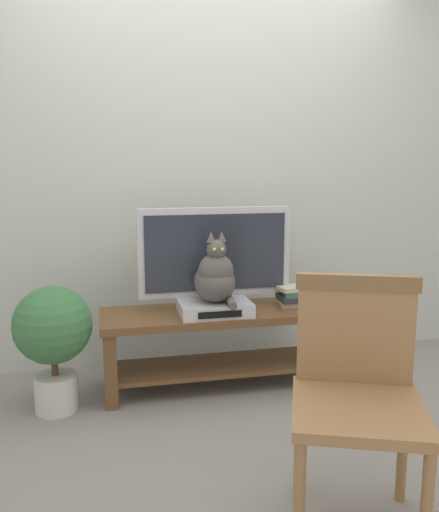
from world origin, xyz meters
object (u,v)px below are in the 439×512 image
object	(u,v)px
tv	(215,255)
cat	(215,277)
book_stack	(295,296)
media_box	(215,308)
wooden_chair	(357,381)
tv_stand	(218,333)
potted_plant	(53,334)

from	to	relation	value
tv	cat	world-z (taller)	tv
book_stack	media_box	bearing A→B (deg)	-171.67
media_box	cat	size ratio (longest dim) A/B	0.99
cat	book_stack	size ratio (longest dim) A/B	1.83
media_box	book_stack	xyz separation A→B (m)	(0.51, 0.08, 0.02)
book_stack	wooden_chair	bearing A→B (deg)	-100.64
tv_stand	wooden_chair	world-z (taller)	wooden_chair
tv_stand	media_box	xyz separation A→B (m)	(-0.03, -0.07, 0.18)
media_box	wooden_chair	world-z (taller)	wooden_chair
tv	media_box	xyz separation A→B (m)	(-0.03, -0.14, -0.28)
media_box	cat	bearing A→B (deg)	-85.09
tv	potted_plant	world-z (taller)	tv
wooden_chair	book_stack	xyz separation A→B (m)	(0.24, 1.27, -0.01)
tv_stand	wooden_chair	xyz separation A→B (m)	(0.24, -1.27, 0.21)
tv	wooden_chair	distance (m)	1.38
tv_stand	potted_plant	bearing A→B (deg)	-172.00
potted_plant	tv	bearing A→B (deg)	12.11
book_stack	potted_plant	size ratio (longest dim) A/B	0.33
tv	cat	xyz separation A→B (m)	(-0.03, -0.15, -0.09)
book_stack	potted_plant	world-z (taller)	potted_plant
media_box	cat	world-z (taller)	cat
tv	media_box	bearing A→B (deg)	-103.32
wooden_chair	potted_plant	xyz separation A→B (m)	(-1.16, 1.14, -0.11)
media_box	wooden_chair	distance (m)	1.23
cat	potted_plant	bearing A→B (deg)	-177.13
tv_stand	tv	size ratio (longest dim) A/B	1.50
tv	media_box	size ratio (longest dim) A/B	2.23
tv	book_stack	bearing A→B (deg)	-7.37
tv	potted_plant	size ratio (longest dim) A/B	1.32
tv	wooden_chair	world-z (taller)	tv
tv_stand	book_stack	xyz separation A→B (m)	(0.48, 0.01, 0.20)
tv_stand	potted_plant	size ratio (longest dim) A/B	1.98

